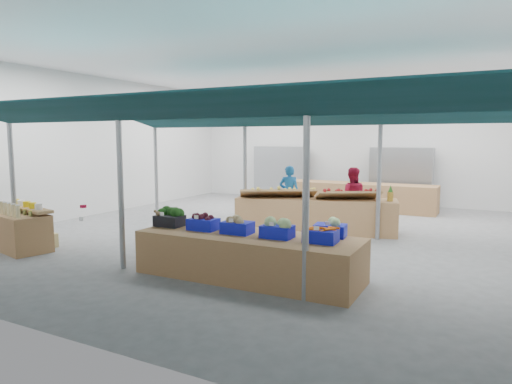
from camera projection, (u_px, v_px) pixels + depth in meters
floor at (271, 233)px, 11.26m from camera, size 13.00×13.00×0.00m
hall at (294, 127)px, 12.22m from camera, size 13.00×13.00×13.00m
pole_grid at (266, 164)px, 9.17m from camera, size 10.00×4.60×3.00m
awnings at (266, 115)px, 9.05m from camera, size 9.50×7.08×0.30m
back_shelving_left at (281, 173)px, 17.57m from camera, size 2.00×0.50×2.00m
back_shelving_right at (401, 178)px, 15.49m from camera, size 2.00×0.50×2.00m
bottle_shelf at (19, 229)px, 9.63m from camera, size 1.85×1.38×1.04m
veg_counter at (248, 256)px, 7.62m from camera, size 3.80×1.32×0.73m
fruit_counter at (315, 215)px, 11.39m from camera, size 4.04×1.89×0.84m
far_counter at (359, 196)px, 14.96m from camera, size 4.87×0.99×0.88m
crate_stack at (337, 262)px, 7.54m from camera, size 0.52×0.39×0.59m
vendor_left at (289, 193)px, 12.87m from camera, size 0.65×0.51×1.57m
vendor_right at (352, 197)px, 12.03m from camera, size 0.89×0.77×1.57m
crate_broccoli at (169, 218)px, 8.29m from camera, size 0.51×0.41×0.35m
crate_beets at (203, 222)px, 7.96m from camera, size 0.51×0.41×0.29m
crate_celeriac at (237, 225)px, 7.66m from camera, size 0.51×0.41×0.31m
crate_cabbage at (277, 228)px, 7.32m from camera, size 0.51×0.41×0.35m
crate_carrots at (321, 235)px, 7.00m from camera, size 0.51×0.41×0.29m
sparrow at (157, 213)px, 8.24m from camera, size 0.12×0.09×0.11m
pole_ribbon at (83, 208)px, 8.26m from camera, size 0.12×0.12×0.28m
apple_heap_yellow at (278, 191)px, 11.44m from camera, size 2.00×1.54×0.27m
apple_heap_red at (348, 193)px, 11.05m from camera, size 1.65×1.34×0.27m
pineapple at (390, 194)px, 10.82m from camera, size 0.14×0.14×0.39m
crate_extra at (330, 228)px, 7.41m from camera, size 0.54×0.43×0.32m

